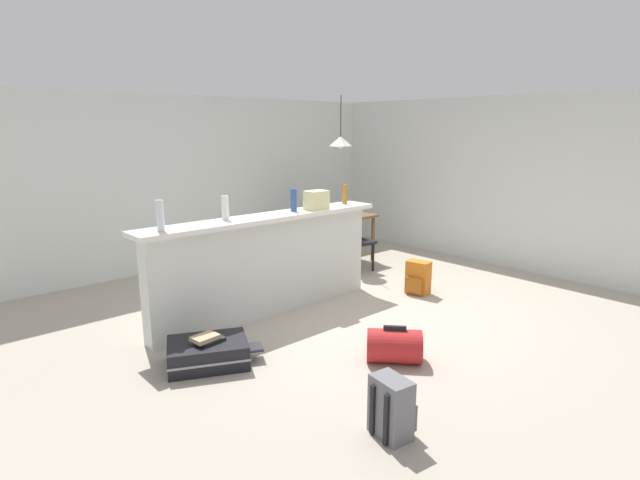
# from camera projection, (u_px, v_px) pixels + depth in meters

# --- Properties ---
(ground_plane) EXTENTS (13.00, 13.00, 0.05)m
(ground_plane) POSITION_uv_depth(u_px,v_px,m) (353.00, 312.00, 5.71)
(ground_plane) COLOR #ADA393
(wall_back) EXTENTS (6.60, 0.10, 2.50)m
(wall_back) POSITION_uv_depth(u_px,v_px,m) (212.00, 180.00, 7.65)
(wall_back) COLOR silver
(wall_back) RESTS_ON ground_plane
(wall_right) EXTENTS (0.10, 6.00, 2.50)m
(wall_right) POSITION_uv_depth(u_px,v_px,m) (480.00, 181.00, 7.63)
(wall_right) COLOR silver
(wall_right) RESTS_ON ground_plane
(partition_half_wall) EXTENTS (2.80, 0.20, 1.06)m
(partition_half_wall) POSITION_uv_depth(u_px,v_px,m) (267.00, 267.00, 5.50)
(partition_half_wall) COLOR silver
(partition_half_wall) RESTS_ON ground_plane
(bar_countertop) EXTENTS (2.96, 0.40, 0.05)m
(bar_countertop) POSITION_uv_depth(u_px,v_px,m) (266.00, 218.00, 5.38)
(bar_countertop) COLOR white
(bar_countertop) RESTS_ON partition_half_wall
(bottle_clear) EXTENTS (0.07, 0.07, 0.29)m
(bottle_clear) POSITION_uv_depth(u_px,v_px,m) (160.00, 216.00, 4.52)
(bottle_clear) COLOR silver
(bottle_clear) RESTS_ON bar_countertop
(bottle_white) EXTENTS (0.07, 0.07, 0.25)m
(bottle_white) POSITION_uv_depth(u_px,v_px,m) (225.00, 208.00, 5.09)
(bottle_white) COLOR silver
(bottle_white) RESTS_ON bar_countertop
(bottle_blue) EXTENTS (0.07, 0.07, 0.25)m
(bottle_blue) POSITION_uv_depth(u_px,v_px,m) (294.00, 200.00, 5.62)
(bottle_blue) COLOR #284C89
(bottle_blue) RESTS_ON bar_countertop
(bottle_amber) EXTENTS (0.06, 0.06, 0.24)m
(bottle_amber) POSITION_uv_depth(u_px,v_px,m) (345.00, 194.00, 6.18)
(bottle_amber) COLOR #9E661E
(bottle_amber) RESTS_ON bar_countertop
(grocery_bag) EXTENTS (0.26, 0.18, 0.22)m
(grocery_bag) POSITION_uv_depth(u_px,v_px,m) (316.00, 200.00, 5.75)
(grocery_bag) COLOR beige
(grocery_bag) RESTS_ON bar_countertop
(dining_table) EXTENTS (1.10, 0.80, 0.74)m
(dining_table) POSITION_uv_depth(u_px,v_px,m) (335.00, 221.00, 7.60)
(dining_table) COLOR brown
(dining_table) RESTS_ON ground_plane
(dining_chair_near_partition) EXTENTS (0.42, 0.42, 0.93)m
(dining_chair_near_partition) POSITION_uv_depth(u_px,v_px,m) (354.00, 235.00, 7.23)
(dining_chair_near_partition) COLOR black
(dining_chair_near_partition) RESTS_ON ground_plane
(dining_chair_far_side) EXTENTS (0.48, 0.48, 0.93)m
(dining_chair_far_side) POSITION_uv_depth(u_px,v_px,m) (314.00, 224.00, 8.10)
(dining_chair_far_side) COLOR black
(dining_chair_far_side) RESTS_ON ground_plane
(pendant_lamp) EXTENTS (0.34, 0.34, 0.77)m
(pendant_lamp) POSITION_uv_depth(u_px,v_px,m) (341.00, 141.00, 7.28)
(pendant_lamp) COLOR black
(suitcase_flat_black) EXTENTS (0.89, 0.74, 0.22)m
(suitcase_flat_black) POSITION_uv_depth(u_px,v_px,m) (208.00, 353.00, 4.37)
(suitcase_flat_black) COLOR black
(suitcase_flat_black) RESTS_ON ground_plane
(backpack_orange) EXTENTS (0.29, 0.31, 0.42)m
(backpack_orange) POSITION_uv_depth(u_px,v_px,m) (418.00, 278.00, 6.23)
(backpack_orange) COLOR orange
(backpack_orange) RESTS_ON ground_plane
(duffel_bag_red) EXTENTS (0.54, 0.56, 0.34)m
(duffel_bag_red) POSITION_uv_depth(u_px,v_px,m) (394.00, 346.00, 4.41)
(duffel_bag_red) COLOR red
(duffel_bag_red) RESTS_ON ground_plane
(backpack_grey) EXTENTS (0.28, 0.30, 0.42)m
(backpack_grey) POSITION_uv_depth(u_px,v_px,m) (392.00, 408.00, 3.34)
(backpack_grey) COLOR slate
(backpack_grey) RESTS_ON ground_plane
(book_stack) EXTENTS (0.28, 0.18, 0.07)m
(book_stack) POSITION_uv_depth(u_px,v_px,m) (207.00, 338.00, 4.32)
(book_stack) COLOR black
(book_stack) RESTS_ON suitcase_flat_black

